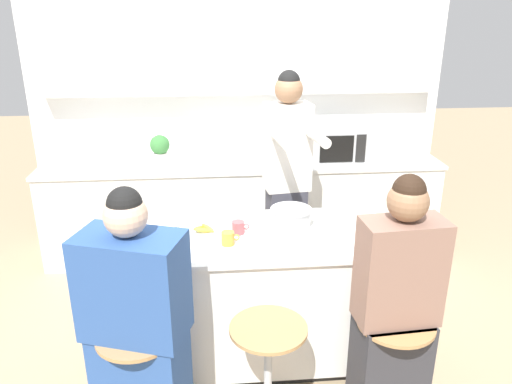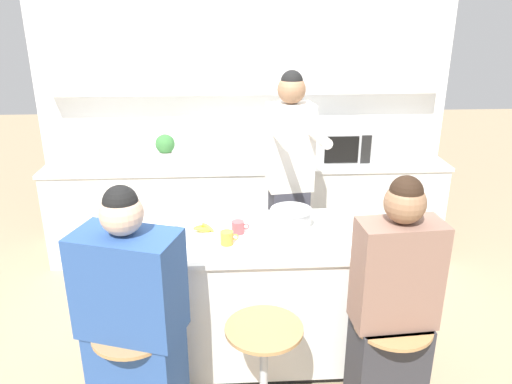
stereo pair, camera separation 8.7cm
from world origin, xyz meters
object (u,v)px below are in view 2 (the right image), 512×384
bar_stool_center (264,372)px  coffee_cup_far (227,238)px  kitchen_island (257,295)px  bar_stool_leftmost (137,376)px  person_wrapped_blanket (133,328)px  person_seated_near (392,320)px  bar_stool_rightmost (388,368)px  cooking_pot (291,218)px  potted_plant (165,147)px  person_cooking (289,189)px  coffee_cup_near (238,227)px  fruit_bowl (163,228)px  banana_bunch (203,228)px  microwave (341,144)px

bar_stool_center → coffee_cup_far: bearing=109.2°
kitchen_island → bar_stool_leftmost: 0.94m
person_wrapped_blanket → person_seated_near: person_seated_near is taller
person_seated_near → coffee_cup_far: (-0.85, 0.51, 0.25)m
bar_stool_rightmost → cooking_pot: cooking_pot is taller
potted_plant → bar_stool_center: bearing=-71.6°
person_cooking → coffee_cup_near: bearing=-128.2°
bar_stool_leftmost → coffee_cup_near: size_ratio=6.10×
fruit_bowl → bar_stool_leftmost: bearing=-96.9°
coffee_cup_far → banana_bunch: bearing=128.4°
bar_stool_rightmost → cooking_pot: 1.04m
banana_bunch → microwave: bearing=50.4°
coffee_cup_far → microwave: bearing=57.4°
bar_stool_center → coffee_cup_far: 0.78m
cooking_pot → potted_plant: size_ratio=1.39×
kitchen_island → person_cooking: (0.29, 0.69, 0.47)m
person_wrapped_blanket → coffee_cup_far: 0.74m
bar_stool_center → potted_plant: bearing=108.4°
coffee_cup_far → potted_plant: 1.75m
bar_stool_rightmost → microwave: 2.26m
kitchen_island → bar_stool_center: bearing=-90.0°
banana_bunch → bar_stool_leftmost: bearing=-115.4°
fruit_bowl → coffee_cup_near: 0.47m
kitchen_island → coffee_cup_far: 0.53m
bar_stool_rightmost → person_cooking: person_cooking is taller
coffee_cup_near → banana_bunch: size_ratio=0.74×
kitchen_island → cooking_pot: bearing=21.5°
bar_stool_leftmost → potted_plant: potted_plant is taller
kitchen_island → potted_plant: bearing=115.4°
person_wrapped_blanket → person_seated_near: size_ratio=0.99×
fruit_bowl → person_wrapped_blanket: bearing=-96.6°
bar_stool_center → person_cooking: bearing=78.0°
cooking_pot → microwave: size_ratio=0.74×
cooking_pot → fruit_bowl: (-0.81, -0.03, -0.03)m
person_wrapped_blanket → microwave: person_wrapped_blanket is taller
person_seated_near → potted_plant: bearing=118.5°
person_wrapped_blanket → coffee_cup_near: bearing=68.2°
bar_stool_leftmost → fruit_bowl: size_ratio=3.61×
person_cooking → potted_plant: 1.32m
bar_stool_rightmost → microwave: size_ratio=1.42×
bar_stool_leftmost → banana_bunch: size_ratio=4.50×
person_wrapped_blanket → potted_plant: person_wrapped_blanket is taller
kitchen_island → banana_bunch: 0.57m
kitchen_island → person_seated_near: size_ratio=1.14×
person_seated_near → coffee_cup_far: size_ratio=13.49×
bar_stool_center → cooking_pot: 0.96m
banana_bunch → bar_stool_center: bearing=-65.1°
bar_stool_center → bar_stool_rightmost: (0.67, -0.01, 0.00)m
fruit_bowl → banana_bunch: fruit_bowl is taller
bar_stool_leftmost → banana_bunch: banana_bunch is taller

